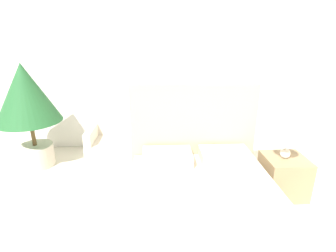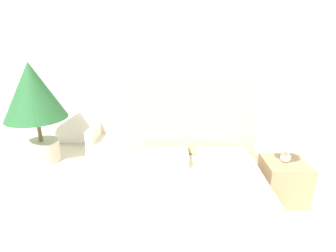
{
  "view_description": "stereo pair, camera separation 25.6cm",
  "coord_description": "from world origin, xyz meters",
  "px_view_note": "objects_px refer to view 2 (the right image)",
  "views": [
    {
      "loc": [
        -0.03,
        -0.83,
        1.94
      ],
      "look_at": [
        0.14,
        2.53,
        0.74
      ],
      "focal_mm": 28.0,
      "sensor_mm": 36.0,
      "label": 1
    },
    {
      "loc": [
        0.22,
        -0.83,
        1.94
      ],
      "look_at": [
        0.14,
        2.53,
        0.74
      ],
      "focal_mm": 28.0,
      "sensor_mm": 36.0,
      "label": 2
    }
  ],
  "objects_px": {
    "potted_palm": "(34,98)",
    "table_lamp": "(289,138)",
    "armchair_near_window_left": "(115,148)",
    "nightstand": "(283,180)",
    "armchair_near_window_right": "(182,148)",
    "bed": "(196,210)"
  },
  "relations": [
    {
      "from": "armchair_near_window_left",
      "to": "table_lamp",
      "type": "height_order",
      "value": "table_lamp"
    },
    {
      "from": "bed",
      "to": "potted_palm",
      "type": "xyz_separation_m",
      "value": [
        -2.31,
        1.57,
        0.75
      ]
    },
    {
      "from": "armchair_near_window_left",
      "to": "nightstand",
      "type": "xyz_separation_m",
      "value": [
        2.24,
        -0.85,
        -0.03
      ]
    },
    {
      "from": "armchair_near_window_left",
      "to": "armchair_near_window_right",
      "type": "xyz_separation_m",
      "value": [
        1.04,
        -0.0,
        0.0
      ]
    },
    {
      "from": "armchair_near_window_left",
      "to": "table_lamp",
      "type": "relative_size",
      "value": 1.84
    },
    {
      "from": "bed",
      "to": "nightstand",
      "type": "distance_m",
      "value": 1.28
    },
    {
      "from": "nightstand",
      "to": "table_lamp",
      "type": "distance_m",
      "value": 0.55
    },
    {
      "from": "nightstand",
      "to": "armchair_near_window_right",
      "type": "bearing_deg",
      "value": 144.69
    },
    {
      "from": "bed",
      "to": "potted_palm",
      "type": "bearing_deg",
      "value": 145.78
    },
    {
      "from": "nightstand",
      "to": "table_lamp",
      "type": "relative_size",
      "value": 1.12
    },
    {
      "from": "nightstand",
      "to": "bed",
      "type": "bearing_deg",
      "value": -150.13
    },
    {
      "from": "potted_palm",
      "to": "nightstand",
      "type": "relative_size",
      "value": 3.11
    },
    {
      "from": "bed",
      "to": "table_lamp",
      "type": "height_order",
      "value": "bed"
    },
    {
      "from": "potted_palm",
      "to": "table_lamp",
      "type": "relative_size",
      "value": 3.49
    },
    {
      "from": "armchair_near_window_right",
      "to": "nightstand",
      "type": "bearing_deg",
      "value": -40.0
    },
    {
      "from": "nightstand",
      "to": "table_lamp",
      "type": "xyz_separation_m",
      "value": [
        -0.02,
        0.0,
        0.55
      ]
    },
    {
      "from": "potted_palm",
      "to": "table_lamp",
      "type": "bearing_deg",
      "value": -15.3
    },
    {
      "from": "armchair_near_window_right",
      "to": "armchair_near_window_left",
      "type": "bearing_deg",
      "value": 175.3
    },
    {
      "from": "bed",
      "to": "armchair_near_window_left",
      "type": "bearing_deg",
      "value": 127.36
    },
    {
      "from": "potted_palm",
      "to": "bed",
      "type": "bearing_deg",
      "value": -34.22
    },
    {
      "from": "armchair_near_window_right",
      "to": "table_lamp",
      "type": "distance_m",
      "value": 1.55
    },
    {
      "from": "table_lamp",
      "to": "potted_palm",
      "type": "bearing_deg",
      "value": 164.7
    }
  ]
}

